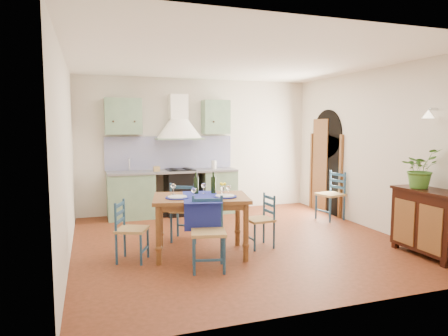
{
  "coord_description": "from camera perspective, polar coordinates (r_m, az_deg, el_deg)",
  "views": [
    {
      "loc": [
        -2.2,
        -5.75,
        1.81
      ],
      "look_at": [
        -0.15,
        0.3,
        1.14
      ],
      "focal_mm": 32.0,
      "sensor_mm": 36.0,
      "label": 1
    }
  ],
  "objects": [
    {
      "name": "sideboard",
      "position": [
        6.29,
        27.31,
        -6.62
      ],
      "size": [
        0.5,
        1.05,
        0.94
      ],
      "color": "black",
      "rests_on": "ground"
    },
    {
      "name": "right_wall",
      "position": [
        7.66,
        19.16,
        2.13
      ],
      "size": [
        0.26,
        5.0,
        2.8
      ],
      "color": "beige",
      "rests_on": "ground"
    },
    {
      "name": "ceiling",
      "position": [
        6.24,
        2.27,
        15.17
      ],
      "size": [
        5.0,
        5.0,
        0.01
      ],
      "primitive_type": "cube",
      "color": "white",
      "rests_on": "back_wall"
    },
    {
      "name": "chair_near",
      "position": [
        5.11,
        -2.27,
        -9.16
      ],
      "size": [
        0.52,
        0.52,
        0.92
      ],
      "color": "navy",
      "rests_on": "ground"
    },
    {
      "name": "floor",
      "position": [
        6.42,
        2.16,
        -10.38
      ],
      "size": [
        5.0,
        5.0,
        0.0
      ],
      "primitive_type": "plane",
      "color": "#45210E",
      "rests_on": "ground"
    },
    {
      "name": "back_wall",
      "position": [
        8.26,
        -6.54,
        0.68
      ],
      "size": [
        5.0,
        0.96,
        2.8
      ],
      "color": "beige",
      "rests_on": "ground"
    },
    {
      "name": "potted_plant",
      "position": [
        6.26,
        26.2,
        -0.06
      ],
      "size": [
        0.59,
        0.53,
        0.56
      ],
      "primitive_type": "imported",
      "rotation": [
        0.0,
        0.0,
        0.21
      ],
      "color": "#3A6D24",
      "rests_on": "sideboard"
    },
    {
      "name": "chair_left",
      "position": [
        5.55,
        -13.27,
        -8.62
      ],
      "size": [
        0.5,
        0.5,
        0.82
      ],
      "color": "navy",
      "rests_on": "ground"
    },
    {
      "name": "chair_far",
      "position": [
        6.35,
        -5.54,
        -6.06
      ],
      "size": [
        0.59,
        0.59,
        0.94
      ],
      "color": "navy",
      "rests_on": "ground"
    },
    {
      "name": "left_wall",
      "position": [
        5.78,
        -21.64,
        1.51
      ],
      "size": [
        0.04,
        5.0,
        2.8
      ],
      "primitive_type": "cube",
      "color": "beige",
      "rests_on": "ground"
    },
    {
      "name": "chair_spare",
      "position": [
        8.04,
        15.11,
        -3.71
      ],
      "size": [
        0.52,
        0.52,
        0.93
      ],
      "color": "navy",
      "rests_on": "ground"
    },
    {
      "name": "dining_table",
      "position": [
        5.61,
        -3.28,
        -5.05
      ],
      "size": [
        1.46,
        1.14,
        1.15
      ],
      "color": "brown",
      "rests_on": "ground"
    },
    {
      "name": "chair_right",
      "position": [
        6.05,
        5.34,
        -7.4
      ],
      "size": [
        0.4,
        0.4,
        0.8
      ],
      "color": "navy",
      "rests_on": "ground"
    }
  ]
}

